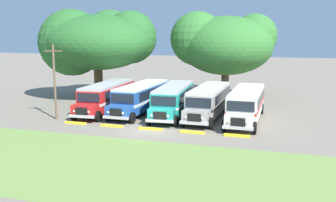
# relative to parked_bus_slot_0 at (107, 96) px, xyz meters

# --- Properties ---
(ground_plane) EXTENTS (220.00, 220.00, 0.00)m
(ground_plane) POSITION_rel_parked_bus_slot_0_xyz_m (6.94, -6.31, -1.58)
(ground_plane) COLOR slate
(foreground_grass_strip) EXTENTS (80.00, 11.33, 0.01)m
(foreground_grass_strip) POSITION_rel_parked_bus_slot_0_xyz_m (6.94, -14.88, -1.58)
(foreground_grass_strip) COLOR olive
(foreground_grass_strip) RESTS_ON ground_plane
(parked_bus_slot_0) EXTENTS (3.20, 10.91, 2.82)m
(parked_bus_slot_0) POSITION_rel_parked_bus_slot_0_xyz_m (0.00, 0.00, 0.00)
(parked_bus_slot_0) COLOR red
(parked_bus_slot_0) RESTS_ON ground_plane
(parked_bus_slot_1) EXTENTS (2.83, 10.86, 2.82)m
(parked_bus_slot_1) POSITION_rel_parked_bus_slot_0_xyz_m (3.52, 0.46, 0.00)
(parked_bus_slot_1) COLOR #23519E
(parked_bus_slot_1) RESTS_ON ground_plane
(parked_bus_slot_2) EXTENTS (3.50, 10.97, 2.82)m
(parked_bus_slot_2) POSITION_rel_parked_bus_slot_0_xyz_m (6.99, 0.34, 0.00)
(parked_bus_slot_2) COLOR teal
(parked_bus_slot_2) RESTS_ON ground_plane
(parked_bus_slot_3) EXTENTS (2.75, 10.85, 2.82)m
(parked_bus_slot_3) POSITION_rel_parked_bus_slot_0_xyz_m (10.46, 0.47, 0.00)
(parked_bus_slot_3) COLOR #9E9993
(parked_bus_slot_3) RESTS_ON ground_plane
(parked_bus_slot_4) EXTENTS (2.72, 10.84, 2.82)m
(parked_bus_slot_4) POSITION_rel_parked_bus_slot_0_xyz_m (14.04, -0.08, 0.00)
(parked_bus_slot_4) COLOR silver
(parked_bus_slot_4) RESTS_ON ground_plane
(curb_wheelstop_0) EXTENTS (2.00, 0.36, 0.15)m
(curb_wheelstop_0) POSITION_rel_parked_bus_slot_0_xyz_m (-0.11, -6.09, -1.51)
(curb_wheelstop_0) COLOR yellow
(curb_wheelstop_0) RESTS_ON ground_plane
(curb_wheelstop_1) EXTENTS (2.00, 0.36, 0.15)m
(curb_wheelstop_1) POSITION_rel_parked_bus_slot_0_xyz_m (3.41, -6.09, -1.51)
(curb_wheelstop_1) COLOR yellow
(curb_wheelstop_1) RESTS_ON ground_plane
(curb_wheelstop_2) EXTENTS (2.00, 0.36, 0.15)m
(curb_wheelstop_2) POSITION_rel_parked_bus_slot_0_xyz_m (6.94, -6.09, -1.51)
(curb_wheelstop_2) COLOR yellow
(curb_wheelstop_2) RESTS_ON ground_plane
(curb_wheelstop_3) EXTENTS (2.00, 0.36, 0.15)m
(curb_wheelstop_3) POSITION_rel_parked_bus_slot_0_xyz_m (10.46, -6.09, -1.51)
(curb_wheelstop_3) COLOR yellow
(curb_wheelstop_3) RESTS_ON ground_plane
(curb_wheelstop_4) EXTENTS (2.00, 0.36, 0.15)m
(curb_wheelstop_4) POSITION_rel_parked_bus_slot_0_xyz_m (13.99, -6.09, -1.51)
(curb_wheelstop_4) COLOR yellow
(curb_wheelstop_4) RESTS_ON ground_plane
(broad_shade_tree) EXTENTS (12.65, 11.91, 10.57)m
(broad_shade_tree) POSITION_rel_parked_bus_slot_0_xyz_m (9.90, 12.41, 5.10)
(broad_shade_tree) COLOR brown
(broad_shade_tree) RESTS_ON ground_plane
(secondary_tree) EXTENTS (13.65, 12.61, 10.91)m
(secondary_tree) POSITION_rel_parked_bus_slot_0_xyz_m (-4.58, 6.84, 5.43)
(secondary_tree) COLOR brown
(secondary_tree) RESTS_ON ground_plane
(utility_pole) EXTENTS (1.80, 0.20, 6.88)m
(utility_pole) POSITION_rel_parked_bus_slot_0_xyz_m (-2.79, -4.93, 2.11)
(utility_pole) COLOR brown
(utility_pole) RESTS_ON ground_plane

